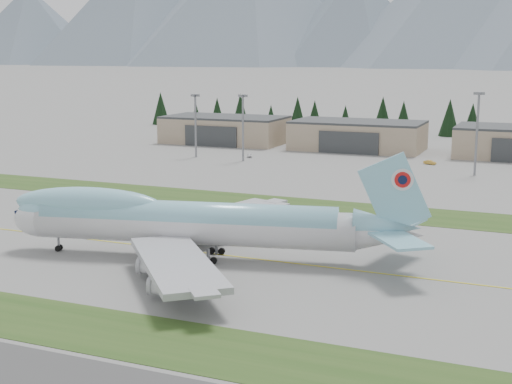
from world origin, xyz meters
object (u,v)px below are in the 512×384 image
at_px(hangar_left, 225,130).
at_px(hangar_center, 358,135).
at_px(boeing_747_freighter, 188,222).
at_px(service_vehicle_a, 250,157).
at_px(service_vehicle_b, 430,164).

xyz_separation_m(hangar_left, hangar_center, (55.00, 0.00, 0.00)).
distance_m(boeing_747_freighter, service_vehicle_a, 125.51).
height_order(boeing_747_freighter, hangar_left, boeing_747_freighter).
xyz_separation_m(boeing_747_freighter, hangar_center, (-9.72, 153.65, -1.10)).
xyz_separation_m(hangar_center, service_vehicle_b, (31.19, -27.10, -5.39)).
distance_m(hangar_left, service_vehicle_b, 90.51).
relative_size(hangar_left, service_vehicle_a, 12.81).
relative_size(hangar_center, service_vehicle_a, 12.81).
xyz_separation_m(service_vehicle_a, service_vehicle_b, (60.65, 7.49, 0.00)).
bearing_deg(service_vehicle_b, service_vehicle_a, 114.11).
relative_size(boeing_747_freighter, hangar_left, 1.56).
bearing_deg(hangar_center, service_vehicle_a, -130.42).
bearing_deg(service_vehicle_a, hangar_center, 25.73).
relative_size(hangar_left, hangar_center, 1.00).
bearing_deg(hangar_center, service_vehicle_b, -40.98).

